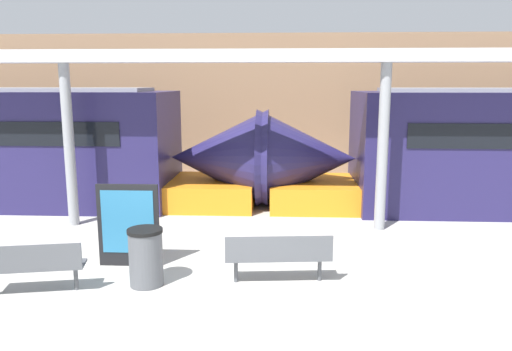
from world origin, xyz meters
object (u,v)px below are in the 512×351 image
at_px(bench_far, 33,264).
at_px(support_column_near, 383,148).
at_px(poster_board, 128,225).
at_px(support_column_far, 69,146).
at_px(trash_bin, 146,257).
at_px(bench_near, 278,254).

height_order(bench_far, support_column_near, support_column_near).
relative_size(poster_board, support_column_far, 0.41).
distance_m(trash_bin, support_column_near, 5.86).
bearing_deg(bench_near, bench_far, -175.98).
xyz_separation_m(support_column_near, support_column_far, (-7.20, 0.00, 0.00)).
bearing_deg(poster_board, trash_bin, -57.65).
xyz_separation_m(poster_board, support_column_far, (-2.15, 2.61, 1.11)).
height_order(bench_near, support_column_near, support_column_near).
distance_m(trash_bin, poster_board, 1.06).
relative_size(bench_far, support_column_near, 0.42).
bearing_deg(support_column_far, trash_bin, -52.19).
bearing_deg(trash_bin, bench_far, -164.57).
bearing_deg(bench_near, support_column_far, 140.62).
distance_m(bench_near, support_column_near, 4.24).
bearing_deg(support_column_far, bench_far, -75.61).
bearing_deg(trash_bin, bench_near, 4.84).
height_order(bench_near, poster_board, poster_board).
relative_size(support_column_near, support_column_far, 1.00).
height_order(bench_far, trash_bin, trash_bin).
xyz_separation_m(bench_far, trash_bin, (1.68, 0.46, -0.02)).
relative_size(bench_near, support_column_near, 0.48).
distance_m(poster_board, support_column_near, 5.79).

